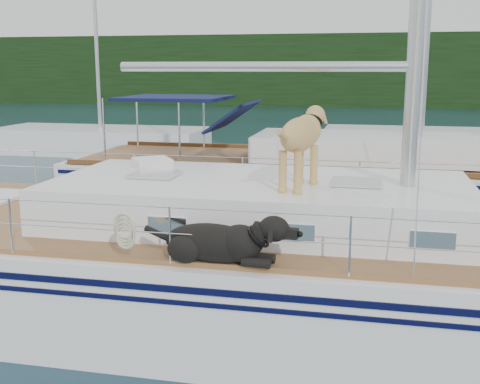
# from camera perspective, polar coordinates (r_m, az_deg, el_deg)

# --- Properties ---
(ground) EXTENTS (120.00, 120.00, 0.00)m
(ground) POSITION_cam_1_polar(r_m,az_deg,el_deg) (8.28, -3.75, -11.03)
(ground) COLOR black
(ground) RESTS_ON ground
(tree_line) EXTENTS (90.00, 3.00, 6.00)m
(tree_line) POSITION_cam_1_polar(r_m,az_deg,el_deg) (52.38, 10.21, 11.26)
(tree_line) COLOR black
(tree_line) RESTS_ON ground
(shore_bank) EXTENTS (92.00, 1.00, 1.20)m
(shore_bank) POSITION_cam_1_polar(r_m,az_deg,el_deg) (53.64, 10.17, 8.70)
(shore_bank) COLOR #595147
(shore_bank) RESTS_ON ground
(main_sailboat) EXTENTS (12.00, 3.82, 14.01)m
(main_sailboat) POSITION_cam_1_polar(r_m,az_deg,el_deg) (8.01, -3.13, -6.64)
(main_sailboat) COLOR white
(main_sailboat) RESTS_ON ground
(neighbor_sailboat) EXTENTS (11.00, 3.50, 13.30)m
(neighbor_sailboat) POSITION_cam_1_polar(r_m,az_deg,el_deg) (14.03, 7.00, 1.03)
(neighbor_sailboat) COLOR white
(neighbor_sailboat) RESTS_ON ground
(bg_boat_west) EXTENTS (8.00, 3.00, 11.65)m
(bg_boat_west) POSITION_cam_1_polar(r_m,az_deg,el_deg) (23.79, -13.04, 4.73)
(bg_boat_west) COLOR white
(bg_boat_west) RESTS_ON ground
(bg_boat_center) EXTENTS (7.20, 3.00, 11.65)m
(bg_boat_center) POSITION_cam_1_polar(r_m,az_deg,el_deg) (23.57, 16.83, 4.48)
(bg_boat_center) COLOR white
(bg_boat_center) RESTS_ON ground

